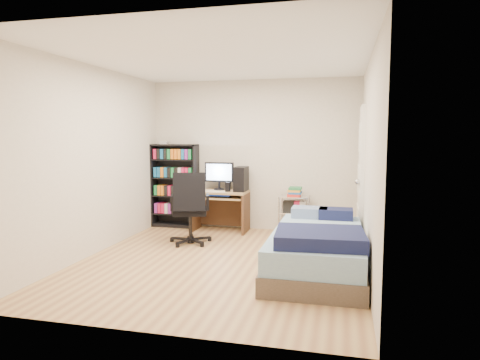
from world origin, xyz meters
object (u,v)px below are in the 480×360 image
(media_shelf, at_px, (175,185))
(computer_desk, at_px, (226,194))
(office_chair, at_px, (190,221))
(bed, at_px, (318,248))

(media_shelf, height_order, computer_desk, media_shelf)
(office_chair, bearing_deg, media_shelf, 104.47)
(media_shelf, relative_size, office_chair, 1.40)
(computer_desk, bearing_deg, bed, -48.22)
(computer_desk, height_order, office_chair, computer_desk)
(media_shelf, bearing_deg, office_chair, -57.96)
(office_chair, relative_size, bed, 0.50)
(media_shelf, xyz_separation_m, bed, (2.56, -1.90, -0.47))
(computer_desk, bearing_deg, media_shelf, 173.52)
(office_chair, bearing_deg, computer_desk, 55.80)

